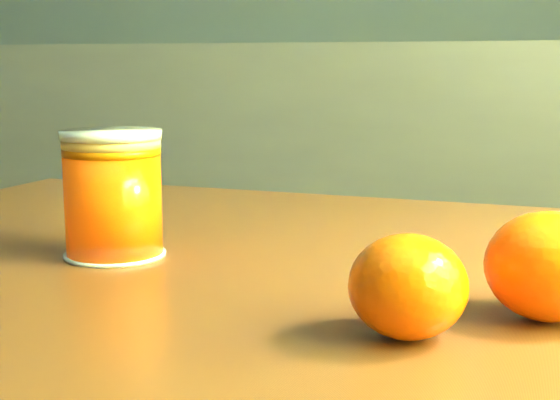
# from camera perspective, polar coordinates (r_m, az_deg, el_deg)

# --- Properties ---
(kitchen_counter) EXTENTS (3.15, 0.60, 0.90)m
(kitchen_counter) POSITION_cam_1_polar(r_m,az_deg,el_deg) (2.00, -13.85, -2.27)
(kitchen_counter) COLOR #4E4F53
(kitchen_counter) RESTS_ON ground
(juice_glass) EXTENTS (0.07, 0.07, 0.09)m
(juice_glass) POSITION_cam_1_polar(r_m,az_deg,el_deg) (0.56, -12.10, 0.39)
(juice_glass) COLOR #FF4E05
(juice_glass) RESTS_ON table
(orange_front) EXTENTS (0.07, 0.07, 0.05)m
(orange_front) POSITION_cam_1_polar(r_m,az_deg,el_deg) (0.39, 9.34, -6.25)
(orange_front) COLOR #FF5A05
(orange_front) RESTS_ON table
(orange_back) EXTENTS (0.08, 0.08, 0.06)m
(orange_back) POSITION_cam_1_polar(r_m,az_deg,el_deg) (0.44, 19.01, -4.59)
(orange_back) COLOR #FF5A05
(orange_back) RESTS_ON table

